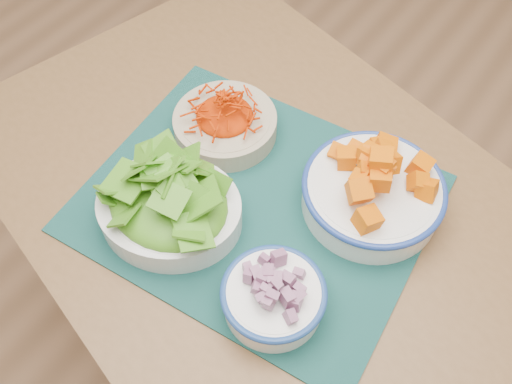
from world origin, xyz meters
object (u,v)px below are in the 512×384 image
squash_bowl (375,186)px  lettuce_bowl (168,203)px  placemat (256,203)px  onion_bowl (273,295)px  carrot_bowl (225,121)px  table (269,232)px

squash_bowl → lettuce_bowl: squash_bowl is taller
placemat → onion_bowl: size_ratio=3.25×
placemat → lettuce_bowl: lettuce_bowl is taller
carrot_bowl → lettuce_bowl: bearing=-77.3°
table → lettuce_bowl: size_ratio=4.30×
carrot_bowl → squash_bowl: size_ratio=0.81×
placemat → carrot_bowl: 0.17m
placemat → carrot_bowl: carrot_bowl is taller
table → placemat: 0.11m
placemat → squash_bowl: bearing=28.6°
carrot_bowl → table: bearing=-25.0°
carrot_bowl → squash_bowl: (0.30, 0.02, 0.02)m
table → onion_bowl: (0.12, -0.16, 0.15)m
squash_bowl → lettuce_bowl: 0.33m
carrot_bowl → squash_bowl: bearing=3.4°
placemat → onion_bowl: 0.20m
placemat → lettuce_bowl: 0.15m
carrot_bowl → lettuce_bowl: 0.21m
table → onion_bowl: onion_bowl is taller
carrot_bowl → squash_bowl: squash_bowl is taller
carrot_bowl → squash_bowl: 0.30m
carrot_bowl → onion_bowl: onion_bowl is taller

